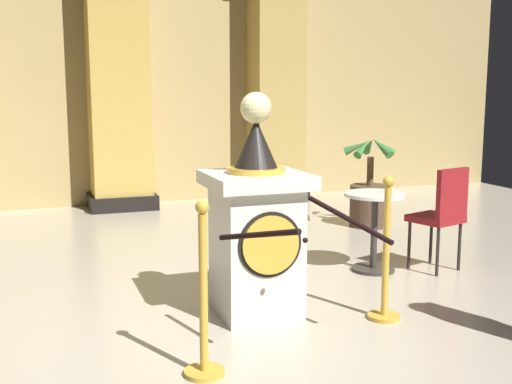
# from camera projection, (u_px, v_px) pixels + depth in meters

# --- Properties ---
(ground_plane) EXTENTS (12.72, 12.72, 0.00)m
(ground_plane) POSITION_uv_depth(u_px,v_px,m) (230.00, 336.00, 4.39)
(ground_plane) COLOR #B2A893
(back_wall) EXTENTS (12.72, 0.16, 4.05)m
(back_wall) POSITION_uv_depth(u_px,v_px,m) (114.00, 62.00, 9.09)
(back_wall) COLOR tan
(back_wall) RESTS_ON ground_plane
(pedestal_clock) EXTENTS (0.71, 0.71, 1.64)m
(pedestal_clock) POSITION_uv_depth(u_px,v_px,m) (256.00, 229.00, 4.71)
(pedestal_clock) COLOR silver
(pedestal_clock) RESTS_ON ground_plane
(stanchion_near) EXTENTS (0.24, 0.24, 1.04)m
(stanchion_near) POSITION_uv_depth(u_px,v_px,m) (204.00, 315.00, 3.74)
(stanchion_near) COLOR gold
(stanchion_near) RESTS_ON ground_plane
(stanchion_far) EXTENTS (0.24, 0.24, 1.05)m
(stanchion_far) POSITION_uv_depth(u_px,v_px,m) (386.00, 270.00, 4.66)
(stanchion_far) COLOR gold
(stanchion_far) RESTS_ON ground_plane
(velvet_rope) EXTENTS (1.01, 0.99, 0.22)m
(velvet_rope) POSITION_uv_depth(u_px,v_px,m) (305.00, 227.00, 4.13)
(velvet_rope) COLOR black
(column_right) EXTENTS (0.88, 0.88, 3.88)m
(column_right) POSITION_uv_depth(u_px,v_px,m) (274.00, 70.00, 9.59)
(column_right) COLOR black
(column_right) RESTS_ON ground_plane
(column_centre_rear) EXTENTS (0.95, 0.95, 3.88)m
(column_centre_rear) POSITION_uv_depth(u_px,v_px,m) (117.00, 68.00, 8.82)
(column_centre_rear) COLOR black
(column_centre_rear) RESTS_ON ground_plane
(potted_palm_right) EXTENTS (0.64, 0.62, 1.11)m
(potted_palm_right) POSITION_uv_depth(u_px,v_px,m) (369.00, 198.00, 7.81)
(potted_palm_right) COLOR #4C3828
(potted_palm_right) RESTS_ON ground_plane
(cafe_table) EXTENTS (0.56, 0.56, 0.73)m
(cafe_table) POSITION_uv_depth(u_px,v_px,m) (374.00, 221.00, 5.88)
(cafe_table) COLOR #332D28
(cafe_table) RESTS_ON ground_plane
(cafe_chair_red) EXTENTS (0.50, 0.50, 0.96)m
(cafe_chair_red) POSITION_uv_depth(u_px,v_px,m) (443.00, 210.00, 5.85)
(cafe_chair_red) COLOR black
(cafe_chair_red) RESTS_ON ground_plane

